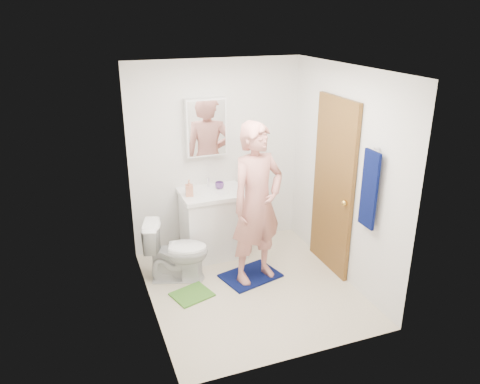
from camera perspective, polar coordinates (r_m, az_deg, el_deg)
name	(u,v)px	position (r m, az deg, el deg)	size (l,w,h in m)	color
floor	(251,288)	(5.38, 1.35, -11.66)	(2.20, 2.40, 0.02)	beige
ceiling	(253,68)	(4.55, 1.62, 14.90)	(2.20, 2.40, 0.02)	white
wall_back	(216,156)	(5.91, -2.89, 4.38)	(2.20, 0.02, 2.40)	silver
wall_front	(308,238)	(3.83, 8.23, -5.54)	(2.20, 0.02, 2.40)	silver
wall_left	(144,202)	(4.56, -11.59, -1.24)	(0.02, 2.40, 2.40)	silver
wall_right	(345,176)	(5.32, 12.65, 1.95)	(0.02, 2.40, 2.40)	silver
vanity_cabinet	(213,225)	(5.89, -3.27, -4.02)	(0.75, 0.55, 0.80)	white
countertop	(213,193)	(5.72, -3.36, -0.17)	(0.79, 0.59, 0.05)	white
sink_basin	(213,192)	(5.72, -3.36, -0.03)	(0.40, 0.40, 0.03)	white
faucet	(208,182)	(5.86, -3.90, 1.20)	(0.03, 0.03, 0.12)	silver
medicine_cabinet	(206,127)	(5.70, -4.20, 7.88)	(0.50, 0.12, 0.70)	white
mirror_panel	(207,128)	(5.64, -4.02, 7.75)	(0.46, 0.01, 0.66)	white
door	(333,187)	(5.47, 11.27, 0.66)	(0.05, 0.80, 2.05)	brown
door_knob	(345,203)	(5.23, 12.64, -1.32)	(0.07, 0.07, 0.07)	gold
towel	(369,190)	(4.82, 15.49, 0.29)	(0.03, 0.24, 0.80)	#070F44
towel_hook	(377,148)	(4.72, 16.39, 5.12)	(0.02, 0.02, 0.06)	silver
toilet	(177,251)	(5.41, -7.71, -7.10)	(0.40, 0.71, 0.72)	white
bath_mat	(250,276)	(5.57, 1.29, -10.16)	(0.64, 0.46, 0.02)	#070F44
green_rug	(192,295)	(5.26, -5.88, -12.33)	(0.40, 0.34, 0.02)	#48862C
soap_dispenser	(189,188)	(5.57, -6.22, 0.51)	(0.09, 0.09, 0.20)	tan
toothbrush_cup	(219,185)	(5.79, -2.52, 0.81)	(0.11, 0.11, 0.09)	#663D87
man	(257,204)	(5.11, 2.08, -1.48)	(0.67, 0.44, 1.83)	tan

